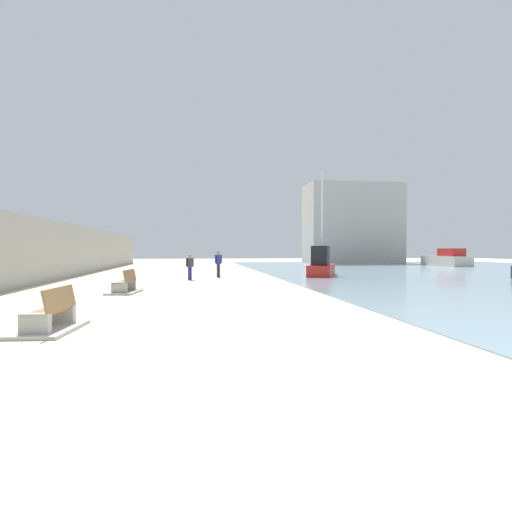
% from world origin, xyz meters
% --- Properties ---
extents(ground_plane, '(120.00, 120.00, 0.00)m').
position_xyz_m(ground_plane, '(0.00, 18.00, 0.00)').
color(ground_plane, beige).
extents(seawall, '(0.80, 64.00, 3.48)m').
position_xyz_m(seawall, '(-7.50, 18.00, 1.74)').
color(seawall, '#9E9E99').
rests_on(seawall, ground).
extents(bench_near, '(1.27, 2.19, 0.98)m').
position_xyz_m(bench_near, '(-2.29, 1.40, 0.23)').
color(bench_near, '#9E9E99').
rests_on(bench_near, ground).
extents(bench_far, '(1.34, 2.22, 0.98)m').
position_xyz_m(bench_far, '(-2.01, 9.97, 0.23)').
color(bench_far, '#9E9E99').
rests_on(bench_far, ground).
extents(person_walking, '(0.47, 0.32, 1.53)m').
position_xyz_m(person_walking, '(0.58, 17.48, 0.88)').
color(person_walking, navy).
rests_on(person_walking, ground).
extents(person_standing, '(0.48, 0.31, 1.73)m').
position_xyz_m(person_standing, '(2.39, 19.64, 1.01)').
color(person_standing, '#333338').
rests_on(person_standing, ground).
extents(boat_nearest, '(3.11, 4.81, 7.08)m').
position_xyz_m(boat_nearest, '(9.29, 19.68, 0.79)').
color(boat_nearest, red).
rests_on(boat_nearest, water_bay).
extents(boat_far_left, '(2.62, 6.19, 1.89)m').
position_xyz_m(boat_far_left, '(27.88, 35.12, 0.75)').
color(boat_far_left, beige).
rests_on(boat_far_left, water_bay).
extents(harbor_building, '(12.00, 6.00, 10.28)m').
position_xyz_m(harbor_building, '(21.24, 46.00, 5.14)').
color(harbor_building, '#ADAAA3').
rests_on(harbor_building, ground).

